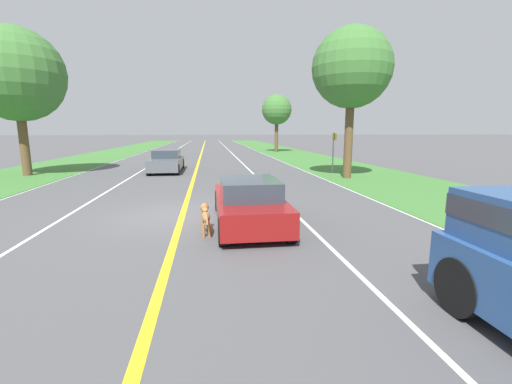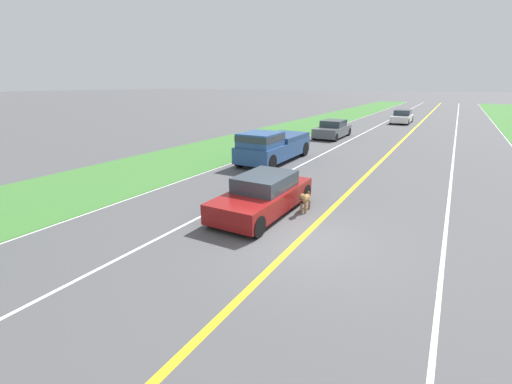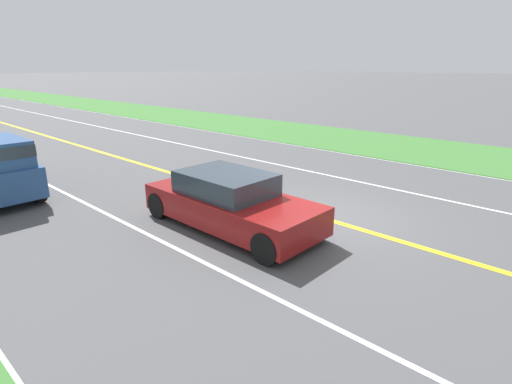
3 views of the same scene
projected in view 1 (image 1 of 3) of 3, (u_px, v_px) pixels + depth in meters
ground_plane at (182, 215)px, 10.57m from camera, size 400.00×400.00×0.00m
centre_divider_line at (182, 215)px, 10.57m from camera, size 0.18×160.00×0.01m
lane_edge_line_right at (394, 208)px, 11.51m from camera, size 0.14×160.00×0.01m
lane_dash_same_dir at (293, 211)px, 11.04m from camera, size 0.10×160.00×0.01m
lane_dash_oncoming at (62, 219)px, 10.10m from camera, size 0.10×160.00×0.01m
grass_verge_right at (475, 205)px, 11.91m from camera, size 6.00×160.00×0.03m
ego_car at (249, 203)px, 9.47m from camera, size 1.80×4.36×1.29m
dog at (205, 216)px, 8.62m from camera, size 0.28×1.15×0.75m
oncoming_car at (167, 161)px, 21.79m from camera, size 1.86×4.75×1.37m
roadside_tree_right_near at (352, 69)px, 17.68m from camera, size 4.13×4.13×7.84m
roadside_tree_right_far at (277, 110)px, 40.69m from camera, size 3.54×3.54×6.81m
roadside_tree_left_near at (16, 75)px, 18.77m from camera, size 5.08×5.08×8.16m
street_sign at (334, 148)px, 20.63m from camera, size 0.11×0.64×2.46m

